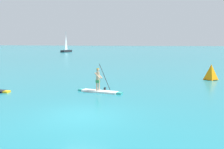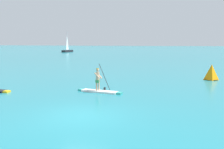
% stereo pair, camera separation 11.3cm
% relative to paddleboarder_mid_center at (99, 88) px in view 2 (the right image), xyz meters
% --- Properties ---
extents(ground, '(440.00, 440.00, 0.00)m').
position_rel_paddleboarder_mid_center_xyz_m(ground, '(0.82, -5.67, -0.33)').
color(ground, '#1E727F').
extents(paddleboarder_mid_center, '(3.42, 1.06, 2.05)m').
position_rel_paddleboarder_mid_center_xyz_m(paddleboarder_mid_center, '(0.00, 0.00, 0.00)').
color(paddleboarder_mid_center, white).
rests_on(paddleboarder_mid_center, ground).
extents(race_marker_buoy, '(1.24, 1.24, 1.49)m').
position_rel_paddleboarder_mid_center_xyz_m(race_marker_buoy, '(8.63, 8.20, 0.34)').
color(race_marker_buoy, orange).
rests_on(race_marker_buoy, ground).
extents(sailboat_left_horizon, '(2.03, 5.73, 7.26)m').
position_rel_paddleboarder_mid_center_xyz_m(sailboat_left_horizon, '(-32.31, 64.53, 0.56)').
color(sailboat_left_horizon, black).
rests_on(sailboat_left_horizon, ground).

